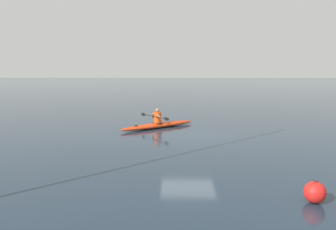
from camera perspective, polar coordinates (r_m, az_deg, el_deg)
name	(u,v)px	position (r m, az deg, el deg)	size (l,w,h in m)	color
ground_plane	(188,136)	(16.43, 3.24, -3.48)	(160.00, 160.00, 0.00)	#1E2D3D
kayak	(158,125)	(18.64, -1.59, -1.67)	(3.97, 3.39, 0.27)	red
kayaker	(157,117)	(18.53, -1.75, -0.29)	(1.59, 1.94, 0.77)	#E04C14
mooring_buoy_white_far	(315,192)	(9.29, 22.56, -11.42)	(0.53, 0.53, 0.57)	red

